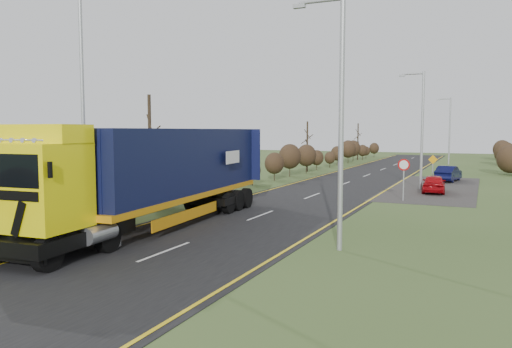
{
  "coord_description": "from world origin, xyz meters",
  "views": [
    {
      "loc": [
        9.81,
        -17.89,
        4.15
      ],
      "look_at": [
        -0.42,
        4.38,
        2.0
      ],
      "focal_mm": 35.0,
      "sensor_mm": 36.0,
      "label": 1
    }
  ],
  "objects_px": {
    "lorry": "(159,170)",
    "speed_sign": "(404,171)",
    "car_red_hatchback": "(434,184)",
    "streetlight_near": "(338,112)",
    "car_blue_sedan": "(448,174)"
  },
  "relations": [
    {
      "from": "lorry",
      "to": "speed_sign",
      "type": "relative_size",
      "value": 6.32
    },
    {
      "from": "car_red_hatchback",
      "to": "speed_sign",
      "type": "xyz_separation_m",
      "value": [
        -1.27,
        -4.85,
        1.15
      ]
    },
    {
      "from": "lorry",
      "to": "speed_sign",
      "type": "xyz_separation_m",
      "value": [
        8.33,
        12.56,
        -0.7
      ]
    },
    {
      "from": "car_red_hatchback",
      "to": "streetlight_near",
      "type": "height_order",
      "value": "streetlight_near"
    },
    {
      "from": "car_red_hatchback",
      "to": "lorry",
      "type": "bearing_deg",
      "value": 57.16
    },
    {
      "from": "lorry",
      "to": "streetlight_near",
      "type": "relative_size",
      "value": 1.81
    },
    {
      "from": "car_blue_sedan",
      "to": "speed_sign",
      "type": "relative_size",
      "value": 1.54
    },
    {
      "from": "lorry",
      "to": "streetlight_near",
      "type": "distance_m",
      "value": 8.39
    },
    {
      "from": "car_red_hatchback",
      "to": "speed_sign",
      "type": "relative_size",
      "value": 1.44
    },
    {
      "from": "car_red_hatchback",
      "to": "streetlight_near",
      "type": "bearing_deg",
      "value": 81.11
    },
    {
      "from": "lorry",
      "to": "speed_sign",
      "type": "bearing_deg",
      "value": 51.97
    },
    {
      "from": "speed_sign",
      "to": "car_red_hatchback",
      "type": "bearing_deg",
      "value": 75.29
    },
    {
      "from": "car_blue_sedan",
      "to": "speed_sign",
      "type": "xyz_separation_m",
      "value": [
        -1.65,
        -13.24,
        1.12
      ]
    },
    {
      "from": "car_blue_sedan",
      "to": "streetlight_near",
      "type": "height_order",
      "value": "streetlight_near"
    },
    {
      "from": "streetlight_near",
      "to": "speed_sign",
      "type": "bearing_deg",
      "value": 88.7
    }
  ]
}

